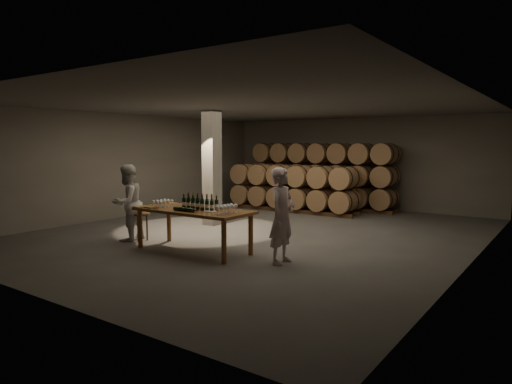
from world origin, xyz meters
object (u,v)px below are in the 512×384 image
Objects in this scene: stool at (141,218)px; person_woman at (127,203)px; plate at (210,211)px; notebook_near at (151,207)px; tasting_table at (193,214)px; person_man at (282,216)px; bottle_cluster at (200,204)px.

stool is 0.36× the size of person_woman.
plate is 1.44m from notebook_near.
person_woman is at bearing -177.98° from tasting_table.
plate reaches higher than stool.
person_man is at bearing 20.61° from notebook_near.
stool is at bearing 179.10° from bottle_cluster.
notebook_near is at bearing -28.31° from stool.
person_man reaches higher than bottle_cluster.
bottle_cluster is 1.33× the size of stool.
tasting_table is at bearing 83.56° from person_woman.
bottle_cluster is 0.43m from plate.
stool is at bearing 159.91° from notebook_near.
bottle_cluster is 0.47× the size of person_man.
tasting_table is 0.27m from bottle_cluster.
notebook_near is 0.12× the size of person_man.
plate is at bearing -7.11° from tasting_table.
bottle_cluster is 1.95m from stool.
stool is at bearing 112.26° from person_woman.
bottle_cluster is 1.92m from person_man.
tasting_table is 1.77m from stool.
person_woman is at bearing 173.19° from notebook_near.
person_man is (1.51, 0.32, 0.00)m from plate.
bottle_cluster is 0.48× the size of person_woman.
bottle_cluster is at bearing -0.90° from stool.
person_man is at bearing 86.17° from person_woman.
notebook_near reaches higher than stool.
plate is 2.32m from stool.
tasting_table is 2.03m from person_woman.
person_woman is (-2.16, -0.13, -0.12)m from bottle_cluster.
notebook_near is 0.13× the size of person_woman.
plate is 1.13× the size of notebook_near.
bottle_cluster is 1.11m from notebook_near.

